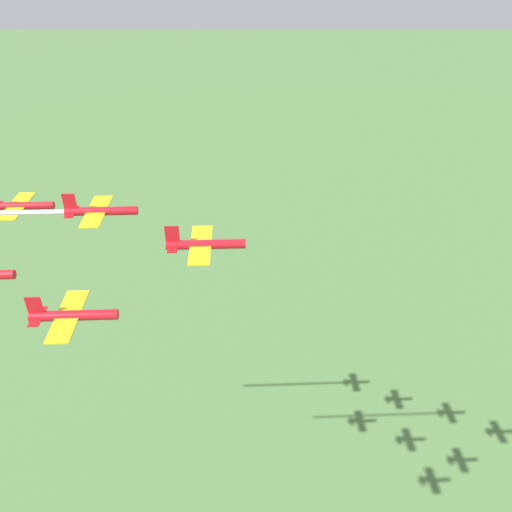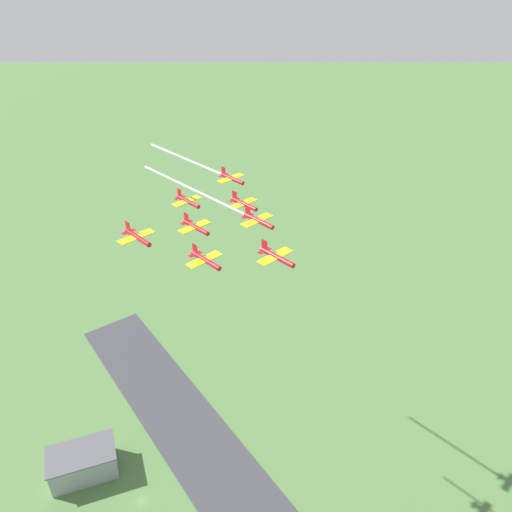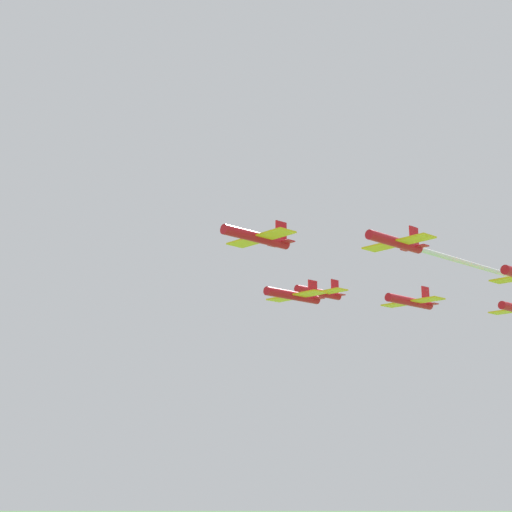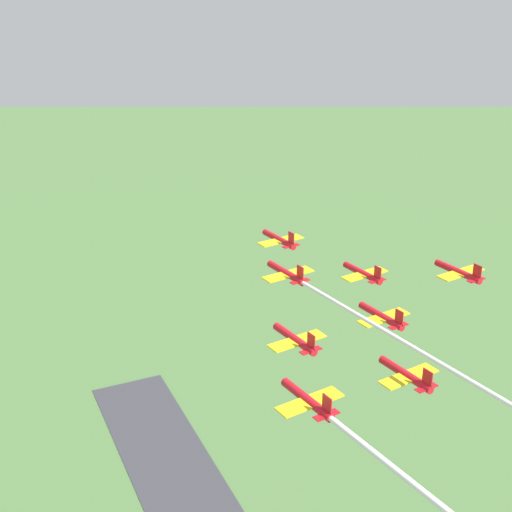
{
  "view_description": "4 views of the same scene",
  "coord_description": "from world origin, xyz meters",
  "px_view_note": "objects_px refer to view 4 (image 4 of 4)",
  "views": [
    {
      "loc": [
        8.58,
        62.26,
        166.02
      ],
      "look_at": [
        -49.47,
        39.01,
        125.19
      ],
      "focal_mm": 35.0,
      "sensor_mm": 36.0,
      "label": 1
    },
    {
      "loc": [
        -2.54,
        131.26,
        195.06
      ],
      "look_at": [
        -39.86,
        28.82,
        127.64
      ],
      "focal_mm": 35.0,
      "sensor_mm": 36.0,
      "label": 2
    },
    {
      "loc": [
        -127.79,
        61.97,
        104.59
      ],
      "look_at": [
        -45.05,
        34.29,
        126.46
      ],
      "focal_mm": 50.0,
      "sensor_mm": 36.0,
      "label": 3
    },
    {
      "loc": [
        -70.26,
        -107.57,
        184.26
      ],
      "look_at": [
        -48.91,
        32.43,
        126.34
      ],
      "focal_mm": 50.0,
      "sensor_mm": 36.0,
      "label": 4
    }
  ],
  "objects_px": {
    "jet_1": "(287,273)",
    "jet_3": "(296,340)",
    "jet_4": "(383,317)",
    "jet_5": "(460,272)",
    "jet_6": "(309,400)",
    "jet_2": "(364,273)",
    "jet_7": "(407,375)",
    "jet_0": "(280,240)"
  },
  "relations": [
    {
      "from": "jet_1",
      "to": "jet_6",
      "type": "height_order",
      "value": "jet_1"
    },
    {
      "from": "jet_0",
      "to": "jet_2",
      "type": "bearing_deg",
      "value": -59.53
    },
    {
      "from": "jet_1",
      "to": "jet_6",
      "type": "bearing_deg",
      "value": -120.47
    },
    {
      "from": "jet_2",
      "to": "jet_4",
      "type": "xyz_separation_m",
      "value": [
        -2.12,
        -19.03,
        -0.19
      ]
    },
    {
      "from": "jet_2",
      "to": "jet_5",
      "type": "xyz_separation_m",
      "value": [
        15.6,
        -11.1,
        4.06
      ]
    },
    {
      "from": "jet_4",
      "to": "jet_6",
      "type": "distance_m",
      "value": 33.53
    },
    {
      "from": "jet_3",
      "to": "jet_7",
      "type": "bearing_deg",
      "value": -59.53
    },
    {
      "from": "jet_0",
      "to": "jet_2",
      "type": "distance_m",
      "value": 19.6
    },
    {
      "from": "jet_6",
      "to": "jet_0",
      "type": "bearing_deg",
      "value": 59.53
    },
    {
      "from": "jet_2",
      "to": "jet_5",
      "type": "relative_size",
      "value": 1.0
    },
    {
      "from": "jet_1",
      "to": "jet_2",
      "type": "height_order",
      "value": "jet_1"
    },
    {
      "from": "jet_3",
      "to": "jet_5",
      "type": "height_order",
      "value": "jet_5"
    },
    {
      "from": "jet_1",
      "to": "jet_3",
      "type": "relative_size",
      "value": 1.0
    },
    {
      "from": "jet_5",
      "to": "jet_7",
      "type": "height_order",
      "value": "jet_5"
    },
    {
      "from": "jet_0",
      "to": "jet_1",
      "type": "bearing_deg",
      "value": -120.47
    },
    {
      "from": "jet_3",
      "to": "jet_7",
      "type": "relative_size",
      "value": 1.0
    },
    {
      "from": "jet_4",
      "to": "jet_6",
      "type": "bearing_deg",
      "value": -150.46
    },
    {
      "from": "jet_1",
      "to": "jet_3",
      "type": "height_order",
      "value": "jet_1"
    },
    {
      "from": "jet_2",
      "to": "jet_3",
      "type": "relative_size",
      "value": 1.0
    },
    {
      "from": "jet_4",
      "to": "jet_5",
      "type": "distance_m",
      "value": 19.88
    },
    {
      "from": "jet_0",
      "to": "jet_4",
      "type": "xyz_separation_m",
      "value": [
        13.48,
        -30.14,
        -4.36
      ]
    },
    {
      "from": "jet_7",
      "to": "jet_2",
      "type": "bearing_deg",
      "value": 59.53
    },
    {
      "from": "jet_2",
      "to": "jet_5",
      "type": "bearing_deg",
      "value": -59.53
    },
    {
      "from": "jet_4",
      "to": "jet_1",
      "type": "bearing_deg",
      "value": 120.47
    },
    {
      "from": "jet_1",
      "to": "jet_4",
      "type": "bearing_deg",
      "value": -59.53
    },
    {
      "from": "jet_0",
      "to": "jet_2",
      "type": "relative_size",
      "value": 1.0
    },
    {
      "from": "jet_1",
      "to": "jet_2",
      "type": "bearing_deg",
      "value": 0.0
    },
    {
      "from": "jet_1",
      "to": "jet_5",
      "type": "distance_m",
      "value": 33.49
    },
    {
      "from": "jet_1",
      "to": "jet_2",
      "type": "distance_m",
      "value": 19.96
    },
    {
      "from": "jet_4",
      "to": "jet_0",
      "type": "bearing_deg",
      "value": 90.0
    },
    {
      "from": "jet_1",
      "to": "jet_3",
      "type": "xyz_separation_m",
      "value": [
        -2.12,
        -19.03,
        -3.77
      ]
    },
    {
      "from": "jet_3",
      "to": "jet_5",
      "type": "xyz_separation_m",
      "value": [
        35.45,
        15.86,
        3.21
      ]
    },
    {
      "from": "jet_2",
      "to": "jet_7",
      "type": "xyz_separation_m",
      "value": [
        -4.24,
        -38.07,
        -0.71
      ]
    },
    {
      "from": "jet_3",
      "to": "jet_4",
      "type": "relative_size",
      "value": 1.0
    },
    {
      "from": "jet_0",
      "to": "jet_1",
      "type": "xyz_separation_m",
      "value": [
        -2.12,
        -19.03,
        0.45
      ]
    },
    {
      "from": "jet_4",
      "to": "jet_7",
      "type": "relative_size",
      "value": 1.0
    },
    {
      "from": "jet_6",
      "to": "jet_5",
      "type": "bearing_deg",
      "value": 18.78
    },
    {
      "from": "jet_2",
      "to": "jet_3",
      "type": "height_order",
      "value": "jet_3"
    },
    {
      "from": "jet_1",
      "to": "jet_5",
      "type": "xyz_separation_m",
      "value": [
        33.33,
        -3.17,
        -0.56
      ]
    },
    {
      "from": "jet_3",
      "to": "jet_1",
      "type": "bearing_deg",
      "value": 59.53
    },
    {
      "from": "jet_2",
      "to": "jet_7",
      "type": "relative_size",
      "value": 1.0
    },
    {
      "from": "jet_4",
      "to": "jet_3",
      "type": "bearing_deg",
      "value": 180.0
    }
  ]
}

